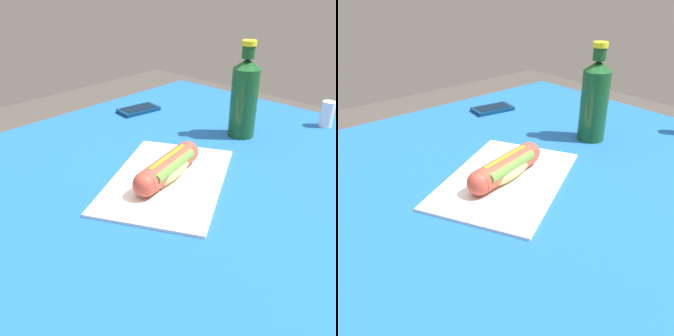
# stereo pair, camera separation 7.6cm
# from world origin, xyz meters

# --- Properties ---
(dining_table) EXTENTS (1.24, 0.99, 0.77)m
(dining_table) POSITION_xyz_m (0.00, 0.00, 0.65)
(dining_table) COLOR brown
(dining_table) RESTS_ON ground
(paper_wrapper) EXTENTS (0.40, 0.35, 0.01)m
(paper_wrapper) POSITION_xyz_m (0.00, 0.01, 0.77)
(paper_wrapper) COLOR silver
(paper_wrapper) RESTS_ON dining_table
(hot_dog) EXTENTS (0.21, 0.09, 0.05)m
(hot_dog) POSITION_xyz_m (-0.00, 0.01, 0.80)
(hot_dog) COLOR #DBB26B
(hot_dog) RESTS_ON paper_wrapper
(cell_phone) EXTENTS (0.13, 0.08, 0.01)m
(cell_phone) POSITION_xyz_m (-0.25, -0.35, 0.78)
(cell_phone) COLOR #0A2D4C
(cell_phone) RESTS_ON dining_table
(soda_bottle) EXTENTS (0.07, 0.07, 0.24)m
(soda_bottle) POSITION_xyz_m (-0.31, -0.01, 0.88)
(soda_bottle) COLOR #14471E
(soda_bottle) RESTS_ON dining_table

